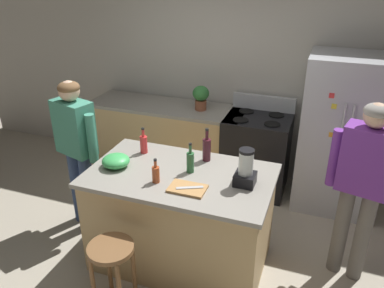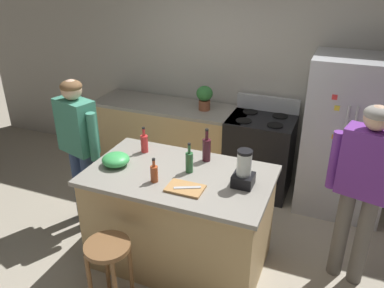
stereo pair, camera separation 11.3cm
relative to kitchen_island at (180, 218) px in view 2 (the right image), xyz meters
name	(u,v)px [view 2 (the right image)]	position (x,y,z in m)	size (l,w,h in m)	color
ground_plane	(180,258)	(0.00, 0.00, -0.47)	(14.00, 14.00, 0.00)	#B2A893
back_wall	(242,72)	(0.00, 1.95, 0.88)	(8.00, 0.10, 2.70)	#BCB7AD
kitchen_island	(180,218)	(0.00, 0.00, 0.00)	(1.61, 0.96, 0.94)	tan
back_counter_run	(171,139)	(-0.80, 1.55, 0.00)	(2.00, 0.64, 0.94)	tan
refrigerator	(347,137)	(1.33, 1.50, 0.40)	(0.90, 0.73, 1.75)	#B7BABF
stove_range	(259,154)	(0.39, 1.52, 0.01)	(0.76, 0.65, 1.12)	black
person_by_island_left	(78,140)	(-1.19, 0.19, 0.50)	(0.59, 0.32, 1.60)	#384C7A
person_by_sink_right	(364,181)	(1.48, 0.35, 0.53)	(0.59, 0.31, 1.65)	#66605B
bar_stool	(109,259)	(-0.28, -0.74, 0.03)	(0.36, 0.36, 0.65)	brown
potted_plant	(205,96)	(-0.34, 1.55, 0.64)	(0.20, 0.20, 0.30)	brown
blender_appliance	(244,171)	(0.56, 0.02, 0.60)	(0.17, 0.17, 0.32)	black
bottle_olive_oil	(189,162)	(0.07, 0.06, 0.57)	(0.07, 0.07, 0.28)	#2D6638
bottle_soda	(144,143)	(-0.48, 0.26, 0.56)	(0.07, 0.07, 0.26)	red
bottle_cooking_sauce	(154,173)	(-0.14, -0.20, 0.55)	(0.06, 0.06, 0.22)	#B24C26
bottle_wine	(207,149)	(0.14, 0.32, 0.59)	(0.08, 0.08, 0.32)	#471923
mixing_bowl	(116,160)	(-0.59, -0.07, 0.53)	(0.25, 0.25, 0.11)	#3FB259
cutting_board	(185,188)	(0.15, -0.22, 0.48)	(0.30, 0.20, 0.02)	#B7844C
chef_knife	(187,188)	(0.17, -0.22, 0.49)	(0.22, 0.03, 0.01)	#B7BABF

